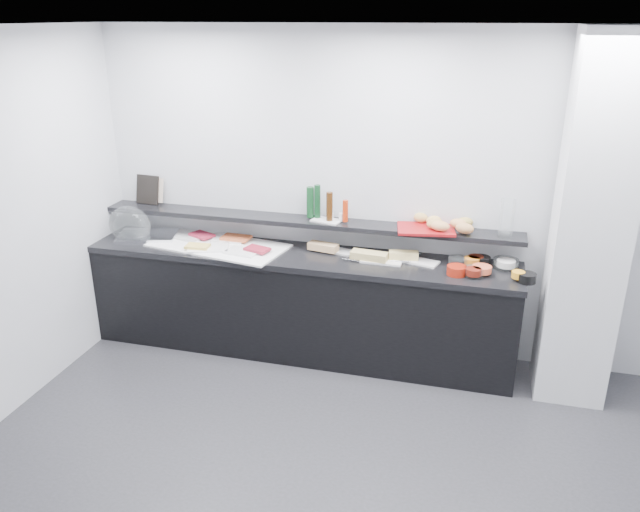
% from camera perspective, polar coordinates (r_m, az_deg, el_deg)
% --- Properties ---
extents(ground, '(5.00, 5.00, 0.00)m').
position_cam_1_polar(ground, '(4.08, 0.93, -21.26)').
color(ground, '#2D2D30').
rests_on(ground, ground).
extents(back_wall, '(5.00, 0.02, 2.70)m').
position_cam_1_polar(back_wall, '(5.17, 6.42, 5.29)').
color(back_wall, silver).
rests_on(back_wall, ground).
extents(ceiling, '(5.00, 5.00, 0.00)m').
position_cam_1_polar(ceiling, '(3.01, 1.26, 20.10)').
color(ceiling, white).
rests_on(ceiling, back_wall).
extents(column, '(0.50, 0.50, 2.70)m').
position_cam_1_polar(column, '(4.85, 23.54, 2.54)').
color(column, silver).
rests_on(column, ground).
extents(buffet_cabinet, '(3.60, 0.60, 0.85)m').
position_cam_1_polar(buffet_cabinet, '(5.37, -1.90, -4.54)').
color(buffet_cabinet, black).
rests_on(buffet_cabinet, ground).
extents(counter_top, '(3.62, 0.62, 0.05)m').
position_cam_1_polar(counter_top, '(5.19, -1.96, -0.06)').
color(counter_top, black).
rests_on(counter_top, buffet_cabinet).
extents(wall_shelf, '(3.60, 0.25, 0.04)m').
position_cam_1_polar(wall_shelf, '(5.26, -1.44, 3.19)').
color(wall_shelf, black).
rests_on(wall_shelf, back_wall).
extents(cloche_base, '(0.58, 0.46, 0.04)m').
position_cam_1_polar(cloche_base, '(5.75, -15.48, 1.78)').
color(cloche_base, silver).
rests_on(cloche_base, counter_top).
extents(cloche_dome, '(0.42, 0.29, 0.34)m').
position_cam_1_polar(cloche_dome, '(5.75, -17.00, 2.73)').
color(cloche_dome, silver).
rests_on(cloche_dome, cloche_base).
extents(linen_runner, '(1.24, 0.75, 0.01)m').
position_cam_1_polar(linen_runner, '(5.42, -9.28, 0.96)').
color(linen_runner, white).
rests_on(linen_runner, counter_top).
extents(platter_meat_a, '(0.38, 0.31, 0.01)m').
position_cam_1_polar(platter_meat_a, '(5.67, -12.11, 1.84)').
color(platter_meat_a, silver).
rests_on(platter_meat_a, linen_runner).
extents(food_meat_a, '(0.25, 0.21, 0.02)m').
position_cam_1_polar(food_meat_a, '(5.60, -10.75, 1.90)').
color(food_meat_a, maroon).
rests_on(food_meat_a, platter_meat_a).
extents(platter_salmon, '(0.29, 0.21, 0.01)m').
position_cam_1_polar(platter_salmon, '(5.51, -8.37, 1.51)').
color(platter_salmon, white).
rests_on(platter_salmon, linen_runner).
extents(food_salmon, '(0.25, 0.17, 0.02)m').
position_cam_1_polar(food_salmon, '(5.48, -7.69, 1.67)').
color(food_salmon, '#C95429').
rests_on(food_salmon, platter_salmon).
extents(platter_cheese, '(0.39, 0.33, 0.01)m').
position_cam_1_polar(platter_cheese, '(5.34, -10.21, 0.75)').
color(platter_cheese, white).
rests_on(platter_cheese, linen_runner).
extents(food_cheese, '(0.20, 0.14, 0.02)m').
position_cam_1_polar(food_cheese, '(5.33, -11.14, 0.88)').
color(food_cheese, '#E2C158').
rests_on(food_cheese, platter_cheese).
extents(platter_meat_b, '(0.30, 0.22, 0.01)m').
position_cam_1_polar(platter_meat_b, '(5.20, -7.13, 0.38)').
color(platter_meat_b, white).
rests_on(platter_meat_b, linen_runner).
extents(food_meat_b, '(0.23, 0.18, 0.02)m').
position_cam_1_polar(food_meat_b, '(5.20, -5.76, 0.63)').
color(food_meat_b, maroon).
rests_on(food_meat_b, platter_meat_b).
extents(sandwich_plate_left, '(0.34, 0.20, 0.01)m').
position_cam_1_polar(sandwich_plate_left, '(5.24, 1.37, 0.51)').
color(sandwich_plate_left, silver).
rests_on(sandwich_plate_left, counter_top).
extents(sandwich_food_left, '(0.27, 0.14, 0.06)m').
position_cam_1_polar(sandwich_food_left, '(5.21, 0.29, 0.85)').
color(sandwich_food_left, tan).
rests_on(sandwich_food_left, sandwich_plate_left).
extents(tongs_left, '(0.16, 0.02, 0.01)m').
position_cam_1_polar(tongs_left, '(5.19, 0.41, 0.47)').
color(tongs_left, '#B9BBC1').
rests_on(tongs_left, sandwich_plate_left).
extents(sandwich_plate_mid, '(0.33, 0.15, 0.01)m').
position_cam_1_polar(sandwich_plate_mid, '(5.03, 5.64, -0.46)').
color(sandwich_plate_mid, white).
rests_on(sandwich_plate_mid, counter_top).
extents(sandwich_food_mid, '(0.31, 0.14, 0.06)m').
position_cam_1_polar(sandwich_food_mid, '(5.03, 4.52, 0.03)').
color(sandwich_food_mid, tan).
rests_on(sandwich_food_mid, sandwich_plate_mid).
extents(tongs_mid, '(0.16, 0.03, 0.01)m').
position_cam_1_polar(tongs_mid, '(5.01, 2.85, -0.37)').
color(tongs_mid, silver).
rests_on(tongs_mid, sandwich_plate_mid).
extents(sandwich_plate_right, '(0.37, 0.23, 0.01)m').
position_cam_1_polar(sandwich_plate_right, '(5.07, 8.85, -0.46)').
color(sandwich_plate_right, white).
rests_on(sandwich_plate_right, counter_top).
extents(sandwich_food_right, '(0.25, 0.13, 0.06)m').
position_cam_1_polar(sandwich_food_right, '(5.08, 7.65, 0.09)').
color(sandwich_food_right, '#DEC674').
rests_on(sandwich_food_right, sandwich_plate_right).
extents(tongs_right, '(0.16, 0.03, 0.01)m').
position_cam_1_polar(tongs_right, '(5.02, 7.38, -0.47)').
color(tongs_right, silver).
rests_on(tongs_right, sandwich_plate_right).
extents(bowl_glass_fruit, '(0.21, 0.21, 0.07)m').
position_cam_1_polar(bowl_glass_fruit, '(5.04, 12.52, -0.52)').
color(bowl_glass_fruit, white).
rests_on(bowl_glass_fruit, counter_top).
extents(fill_glass_fruit, '(0.14, 0.14, 0.05)m').
position_cam_1_polar(fill_glass_fruit, '(5.05, 13.73, -0.43)').
color(fill_glass_fruit, orange).
rests_on(fill_glass_fruit, bowl_glass_fruit).
extents(bowl_black_jam, '(0.15, 0.15, 0.07)m').
position_cam_1_polar(bowl_black_jam, '(5.10, 14.53, -0.43)').
color(bowl_black_jam, black).
rests_on(bowl_black_jam, counter_top).
extents(fill_black_jam, '(0.13, 0.13, 0.05)m').
position_cam_1_polar(fill_black_jam, '(5.09, 14.06, -0.28)').
color(fill_black_jam, '#631C0E').
rests_on(fill_black_jam, bowl_black_jam).
extents(bowl_glass_cream, '(0.21, 0.21, 0.07)m').
position_cam_1_polar(bowl_glass_cream, '(5.10, 16.62, -0.66)').
color(bowl_glass_cream, white).
rests_on(bowl_glass_cream, counter_top).
extents(fill_glass_cream, '(0.18, 0.18, 0.05)m').
position_cam_1_polar(fill_glass_cream, '(5.07, 16.65, -0.64)').
color(fill_glass_cream, white).
rests_on(fill_glass_cream, bowl_glass_cream).
extents(bowl_red_jam, '(0.19, 0.19, 0.07)m').
position_cam_1_polar(bowl_red_jam, '(4.87, 12.38, -1.29)').
color(bowl_red_jam, maroon).
rests_on(bowl_red_jam, counter_top).
extents(fill_red_jam, '(0.15, 0.15, 0.05)m').
position_cam_1_polar(fill_red_jam, '(4.84, 13.87, -1.41)').
color(fill_red_jam, '#60170D').
rests_on(fill_red_jam, bowl_red_jam).
extents(bowl_glass_salmon, '(0.17, 0.17, 0.07)m').
position_cam_1_polar(bowl_glass_salmon, '(4.87, 13.89, -1.42)').
color(bowl_glass_salmon, silver).
rests_on(bowl_glass_salmon, counter_top).
extents(fill_glass_salmon, '(0.18, 0.18, 0.05)m').
position_cam_1_polar(fill_glass_salmon, '(4.91, 14.58, -1.17)').
color(fill_glass_salmon, '#E05B36').
rests_on(fill_glass_salmon, bowl_glass_salmon).
extents(bowl_black_fruit, '(0.18, 0.18, 0.07)m').
position_cam_1_polar(bowl_black_fruit, '(4.87, 18.39, -1.90)').
color(bowl_black_fruit, black).
rests_on(bowl_black_fruit, counter_top).
extents(fill_black_fruit, '(0.11, 0.11, 0.05)m').
position_cam_1_polar(fill_black_fruit, '(4.88, 17.67, -1.63)').
color(fill_black_fruit, orange).
rests_on(fill_black_fruit, bowl_black_fruit).
extents(framed_print, '(0.23, 0.10, 0.26)m').
position_cam_1_polar(framed_print, '(5.88, -15.50, 5.87)').
color(framed_print, black).
rests_on(framed_print, wall_shelf).
extents(print_art, '(0.18, 0.08, 0.22)m').
position_cam_1_polar(print_art, '(5.85, -14.86, 5.87)').
color(print_art, tan).
rests_on(print_art, framed_print).
extents(condiment_tray, '(0.27, 0.20, 0.01)m').
position_cam_1_polar(condiment_tray, '(5.20, 0.61, 3.27)').
color(condiment_tray, white).
rests_on(condiment_tray, wall_shelf).
extents(bottle_green_a, '(0.08, 0.08, 0.26)m').
position_cam_1_polar(bottle_green_a, '(5.23, -0.90, 4.94)').
color(bottle_green_a, '#0F3A1A').
rests_on(bottle_green_a, condiment_tray).
extents(bottle_brown, '(0.07, 0.07, 0.24)m').
position_cam_1_polar(bottle_brown, '(5.15, 0.87, 4.54)').
color(bottle_brown, '#3A1F0A').
rests_on(bottle_brown, condiment_tray).
extents(bottle_green_b, '(0.06, 0.06, 0.28)m').
position_cam_1_polar(bottle_green_b, '(5.22, -0.24, 5.02)').
color(bottle_green_b, '#0F371A').
rests_on(bottle_green_b, condiment_tray).
extents(bottle_hot, '(0.06, 0.06, 0.18)m').
position_cam_1_polar(bottle_hot, '(5.13, 2.33, 4.14)').
color(bottle_hot, '#B32C0C').
rests_on(bottle_hot, condiment_tray).
extents(shaker_salt, '(0.04, 0.04, 0.07)m').
position_cam_1_polar(shaker_salt, '(5.18, 1.09, 3.66)').
color(shaker_salt, silver).
rests_on(shaker_salt, condiment_tray).
extents(shaker_pepper, '(0.03, 0.03, 0.07)m').
position_cam_1_polar(shaker_pepper, '(5.16, 1.90, 3.58)').
color(shaker_pepper, white).
rests_on(shaker_pepper, condiment_tray).
extents(bread_tray, '(0.49, 0.38, 0.02)m').
position_cam_1_polar(bread_tray, '(5.05, 9.65, 2.45)').
color(bread_tray, maroon).
rests_on(bread_tray, wall_shelf).
extents(bread_roll_nw, '(0.13, 0.10, 0.08)m').
position_cam_1_polar(bread_roll_nw, '(5.16, 9.20, 3.48)').
color(bread_roll_nw, tan).
rests_on(bread_roll_nw, bread_tray).
extents(bread_roll_n, '(0.14, 0.11, 0.08)m').
position_cam_1_polar(bread_roll_n, '(5.10, 10.37, 3.20)').
color(bread_roll_n, tan).
rests_on(bread_roll_n, bread_tray).
extents(bread_roll_ne, '(0.16, 0.12, 0.08)m').
position_cam_1_polar(bread_roll_ne, '(5.11, 13.07, 3.02)').
color(bread_roll_ne, '#B19443').
rests_on(bread_roll_ne, bread_tray).
extents(bread_roll_s, '(0.17, 0.12, 0.08)m').
position_cam_1_polar(bread_roll_s, '(4.97, 10.93, 2.70)').
color(bread_roll_s, '#CA874D').
rests_on(bread_roll_s, bread_tray).
extents(bread_roll_se, '(0.16, 0.12, 0.08)m').
position_cam_1_polar(bread_roll_se, '(4.96, 13.09, 2.48)').
color(bread_roll_se, '#B17843').
rests_on(bread_roll_se, bread_tray).
extents(bread_roll_midw, '(0.17, 0.14, 0.08)m').
position_cam_1_polar(bread_roll_midw, '(5.02, 10.50, 2.90)').
color(bread_roll_midw, '#B28643').
rests_on(bread_roll_midw, bread_tray).
extents(bread_roll_mide, '(0.16, 0.13, 0.08)m').
position_cam_1_polar(bread_roll_mide, '(5.06, 12.54, 2.89)').
color(bread_roll_mide, '#CB884D').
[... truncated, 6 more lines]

